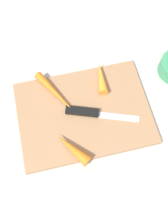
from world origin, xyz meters
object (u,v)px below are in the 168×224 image
(carrot_longest, at_px, (57,94))
(carrot_shortest, at_px, (101,77))
(carrot_medium, at_px, (72,148))
(cutting_board, at_px, (84,113))
(knife, at_px, (87,113))

(carrot_longest, relative_size, carrot_shortest, 1.69)
(carrot_medium, xyz_separation_m, carrot_shortest, (-0.12, -0.18, -0.00))
(carrot_shortest, bearing_deg, carrot_longest, 106.64)
(carrot_medium, distance_m, carrot_shortest, 0.22)
(cutting_board, relative_size, carrot_shortest, 3.65)
(cutting_board, relative_size, carrot_medium, 3.39)
(knife, distance_m, carrot_shortest, 0.11)
(carrot_medium, bearing_deg, carrot_longest, -32.60)
(cutting_board, xyz_separation_m, carrot_longest, (0.06, -0.07, 0.02))
(knife, bearing_deg, carrot_shortest, 76.01)
(cutting_board, distance_m, knife, 0.02)
(carrot_medium, height_order, carrot_shortest, carrot_medium)
(cutting_board, bearing_deg, knife, 135.79)
(cutting_board, height_order, carrot_medium, carrot_medium)
(knife, distance_m, carrot_longest, 0.10)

